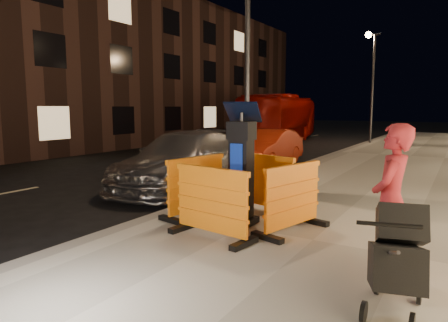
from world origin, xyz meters
The scene contains 15 objects.
ground_plane centered at (0.00, 0.00, 0.00)m, with size 120.00×120.00×0.00m, color black.
sidewalk centered at (3.00, 0.00, 0.07)m, with size 6.00×60.00×0.15m, color gray.
kerb centered at (0.00, 0.00, 0.07)m, with size 0.30×60.00×0.15m, color slate.
parking_kiosk centered at (1.61, 0.24, 1.14)m, with size 0.63×0.63×1.98m, color black.
barrier_front centered at (1.61, -0.71, 0.70)m, with size 1.42×0.58×1.11m, color orange.
barrier_back centered at (1.61, 1.19, 0.70)m, with size 1.42×0.58×1.11m, color orange.
barrier_kerbside centered at (0.66, 0.24, 0.70)m, with size 1.42×0.58×1.11m, color orange.
barrier_bldgside centered at (2.56, 0.24, 0.70)m, with size 1.42×0.58×1.11m, color orange.
car_silver centered at (-1.55, 2.83, 0.00)m, with size 2.11×5.19×1.51m, color #B0B0B5.
car_red centered at (-1.38, 7.71, 0.00)m, with size 1.42×4.08×1.34m, color #AB270F.
bus_doubledecker centered at (-4.95, 17.25, 0.00)m, with size 2.44×10.44×2.91m, color #990A02.
man centered at (4.19, -0.78, 1.07)m, with size 0.67×0.44×1.83m, color maroon.
stroller centered at (4.39, -1.68, 0.67)m, with size 0.54×0.83×1.04m, color black.
street_lamp_mid centered at (0.25, 3.00, 3.15)m, with size 0.12×0.12×6.00m, color #3F3F44.
street_lamp_far centered at (0.25, 18.00, 3.15)m, with size 0.12×0.12×6.00m, color #3F3F44.
Camera 1 is at (4.88, -5.74, 2.17)m, focal length 32.00 mm.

